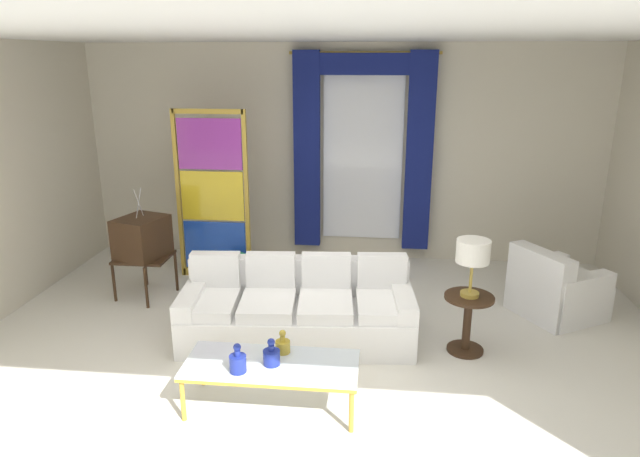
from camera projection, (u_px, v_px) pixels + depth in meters
ground_plane at (318, 359)px, 5.46m from camera, size 16.00×16.00×0.00m
wall_rear at (342, 154)px, 7.93m from camera, size 8.00×0.12×3.00m
ceiling_slab at (327, 34)px, 5.34m from camera, size 8.00×7.60×0.04m
curtained_window at (363, 139)px, 7.67m from camera, size 2.00×0.17×2.70m
couch_white_long at (298, 310)px, 5.81m from camera, size 2.40×1.11×0.86m
coffee_table at (271, 367)px, 4.62m from camera, size 1.43×0.60×0.41m
bottle_blue_decanter at (238, 362)px, 4.46m from camera, size 0.14×0.14×0.25m
bottle_crystal_tall at (272, 356)px, 4.56m from camera, size 0.14×0.14×0.23m
bottle_amber_squat at (283, 345)px, 4.75m from camera, size 0.13×0.13×0.21m
vintage_tv at (142, 239)px, 6.70m from camera, size 0.66×0.71×1.35m
armchair_white at (554, 291)px, 6.32m from camera, size 1.11×1.10×0.80m
stained_glass_divider at (213, 199)px, 7.22m from camera, size 0.95×0.05×2.20m
peacock_figurine at (236, 270)px, 7.12m from camera, size 0.44×0.60×0.50m
round_side_table at (468, 318)px, 5.51m from camera, size 0.48×0.48×0.59m
table_lamp_brass at (473, 254)px, 5.31m from camera, size 0.32×0.32×0.57m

